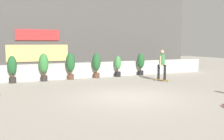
{
  "coord_description": "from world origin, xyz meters",
  "views": [
    {
      "loc": [
        -4.6,
        -8.48,
        2.06
      ],
      "look_at": [
        0.0,
        1.5,
        0.9
      ],
      "focal_mm": 40.85,
      "sensor_mm": 36.0,
      "label": 1
    }
  ],
  "objects": [
    {
      "name": "potted_plant_3",
      "position": [
        0.85,
        5.55,
        0.86
      ],
      "size": [
        0.5,
        0.5,
        1.48
      ],
      "color": "brown",
      "rests_on": "ground"
    },
    {
      "name": "potted_plant_2",
      "position": [
        -0.72,
        5.55,
        0.89
      ],
      "size": [
        0.53,
        0.53,
        1.53
      ],
      "color": "brown",
      "rests_on": "ground"
    },
    {
      "name": "skater_by_wall_left",
      "position": [
        3.64,
        2.91,
        0.94
      ],
      "size": [
        0.59,
        0.78,
        1.7
      ],
      "color": "#BF8C26",
      "rests_on": "ground"
    },
    {
      "name": "planter_wall",
      "position": [
        0.0,
        6.0,
        0.45
      ],
      "size": [
        18.0,
        0.4,
        0.9
      ],
      "primitive_type": "cube",
      "color": "beige",
      "rests_on": "ground"
    },
    {
      "name": "potted_plant_5",
      "position": [
        3.91,
        5.55,
        0.81
      ],
      "size": [
        0.47,
        0.47,
        1.42
      ],
      "color": "black",
      "rests_on": "ground"
    },
    {
      "name": "potted_plant_1",
      "position": [
        -2.21,
        5.55,
        0.88
      ],
      "size": [
        0.52,
        0.52,
        1.51
      ],
      "color": "#2D2823",
      "rests_on": "ground"
    },
    {
      "name": "potted_plant_0",
      "position": [
        -3.81,
        5.55,
        0.81
      ],
      "size": [
        0.47,
        0.47,
        1.41
      ],
      "color": "#2D2823",
      "rests_on": "ground"
    },
    {
      "name": "potted_plant_4",
      "position": [
        2.26,
        5.55,
        0.71
      ],
      "size": [
        0.41,
        0.41,
        1.28
      ],
      "color": "black",
      "rests_on": "ground"
    },
    {
      "name": "ground_plane",
      "position": [
        0.0,
        0.0,
        0.0
      ],
      "size": [
        48.0,
        48.0,
        0.0
      ],
      "primitive_type": "plane",
      "color": "#A8A093"
    },
    {
      "name": "building_backdrop",
      "position": [
        -0.0,
        10.0,
        3.25
      ],
      "size": [
        20.0,
        2.08,
        6.5
      ],
      "color": "#4C4947",
      "rests_on": "ground"
    }
  ]
}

